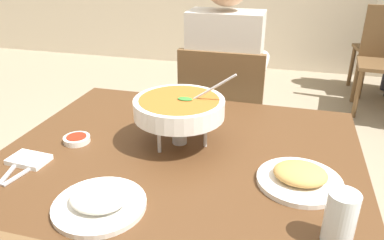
% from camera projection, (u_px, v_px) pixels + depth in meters
% --- Properties ---
extents(dining_table_main, '(1.15, 0.97, 0.73)m').
position_uv_depth(dining_table_main, '(180.00, 179.00, 1.25)').
color(dining_table_main, '#51331C').
rests_on(dining_table_main, ground_plane).
extents(chair_diner_main, '(0.44, 0.44, 0.90)m').
position_uv_depth(chair_diner_main, '(223.00, 119.00, 1.97)').
color(chair_diner_main, brown).
rests_on(chair_diner_main, ground_plane).
extents(diner_main, '(0.40, 0.45, 1.31)m').
position_uv_depth(diner_main, '(225.00, 75.00, 1.90)').
color(diner_main, '#2D2D38').
rests_on(diner_main, ground_plane).
extents(curry_bowl, '(0.33, 0.30, 0.26)m').
position_uv_depth(curry_bowl, '(179.00, 108.00, 1.21)').
color(curry_bowl, silver).
rests_on(curry_bowl, dining_table_main).
extents(rice_plate, '(0.24, 0.24, 0.06)m').
position_uv_depth(rice_plate, '(99.00, 201.00, 0.94)').
color(rice_plate, white).
rests_on(rice_plate, dining_table_main).
extents(appetizer_plate, '(0.24, 0.24, 0.06)m').
position_uv_depth(appetizer_plate, '(300.00, 177.00, 1.04)').
color(appetizer_plate, white).
rests_on(appetizer_plate, dining_table_main).
extents(sauce_dish, '(0.09, 0.09, 0.02)m').
position_uv_depth(sauce_dish, '(77.00, 139.00, 1.27)').
color(sauce_dish, white).
rests_on(sauce_dish, dining_table_main).
extents(napkin_folded, '(0.13, 0.09, 0.02)m').
position_uv_depth(napkin_folded, '(29.00, 160.00, 1.15)').
color(napkin_folded, white).
rests_on(napkin_folded, dining_table_main).
extents(fork_utensil, '(0.06, 0.17, 0.01)m').
position_uv_depth(fork_utensil, '(13.00, 168.00, 1.11)').
color(fork_utensil, silver).
rests_on(fork_utensil, dining_table_main).
extents(spoon_utensil, '(0.04, 0.17, 0.01)m').
position_uv_depth(spoon_utensil, '(27.00, 171.00, 1.10)').
color(spoon_utensil, silver).
rests_on(spoon_utensil, dining_table_main).
extents(drink_glass, '(0.07, 0.07, 0.13)m').
position_uv_depth(drink_glass, '(340.00, 220.00, 0.82)').
color(drink_glass, silver).
rests_on(drink_glass, dining_table_main).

